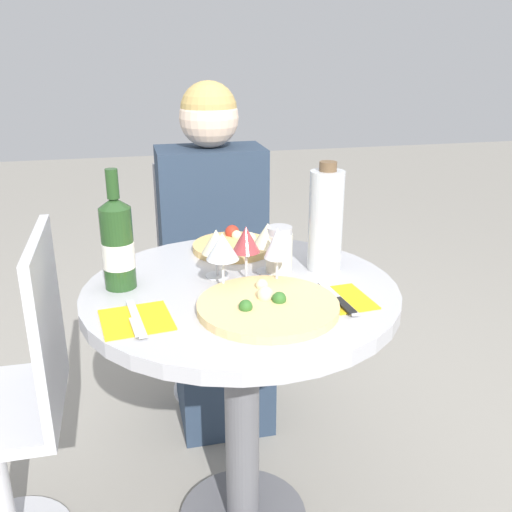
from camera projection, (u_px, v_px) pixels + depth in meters
dining_table at (241, 344)px, 1.48m from camera, size 0.79×0.79×0.75m
chair_behind_diner at (211, 283)px, 2.23m from camera, size 0.39×0.39×0.90m
seated_diner at (216, 271)px, 2.06m from camera, size 0.38×0.45×1.21m
chair_empty_side at (11, 409)px, 1.46m from camera, size 0.39×0.39×0.90m
pizza_large at (268, 306)px, 1.29m from camera, size 0.32×0.32×0.05m
pizza_small_far at (234, 245)px, 1.68m from camera, size 0.24×0.24×0.05m
wine_bottle at (118, 244)px, 1.38m from camera, size 0.08×0.08×0.30m
tall_carafe at (326, 220)px, 1.49m from camera, size 0.09×0.09×0.29m
sugar_shaker at (279, 250)px, 1.50m from camera, size 0.07×0.07×0.12m
wine_glass_center at (246, 241)px, 1.42m from camera, size 0.07×0.07×0.15m
wine_glass_front_right at (277, 244)px, 1.39m from camera, size 0.07×0.07×0.15m
wine_glass_front_left at (222, 247)px, 1.36m from camera, size 0.08×0.08×0.15m
wine_glass_back_left at (216, 242)px, 1.46m from camera, size 0.08×0.08×0.13m
wine_glass_back_right at (268, 236)px, 1.48m from camera, size 0.08×0.08×0.14m
place_setting_left at (136, 320)px, 1.24m from camera, size 0.17×0.19×0.01m
place_setting_right at (338, 300)px, 1.34m from camera, size 0.16×0.19×0.01m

